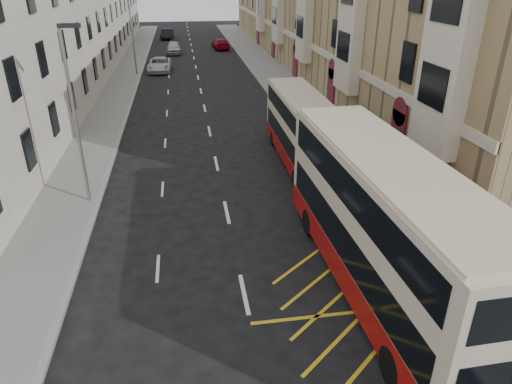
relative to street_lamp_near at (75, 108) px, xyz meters
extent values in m
cube|color=slate|center=(14.35, 18.00, -4.56)|extent=(4.00, 120.00, 0.15)
cube|color=slate|center=(-1.15, 18.00, -4.56)|extent=(3.00, 120.00, 0.15)
cube|color=gray|center=(12.35, 18.00, -4.56)|extent=(0.25, 120.00, 0.15)
cube|color=gray|center=(0.35, 18.00, -4.56)|extent=(0.25, 120.00, 0.15)
cube|color=beige|center=(16.32, 33.50, -0.64)|extent=(0.18, 79.00, 0.50)
cube|color=beige|center=(16.00, -2.00, 2.86)|extent=(0.80, 3.20, 10.00)
cube|color=beige|center=(16.00, 10.00, 2.86)|extent=(0.80, 3.20, 10.00)
cube|color=beige|center=(16.00, 22.00, 2.86)|extent=(0.80, 3.20, 10.00)
cube|color=#5A1624|center=(16.30, 2.00, -2.94)|extent=(0.20, 1.60, 3.00)
cube|color=#5A1624|center=(16.30, 14.00, -2.94)|extent=(0.20, 1.60, 3.00)
cube|color=#5A1624|center=(16.30, 26.00, -2.94)|extent=(0.20, 1.60, 3.00)
cube|color=#5A1624|center=(16.30, 38.00, -2.94)|extent=(0.20, 1.60, 3.00)
cube|color=#5A1624|center=(16.30, 50.00, -2.94)|extent=(0.20, 1.60, 3.00)
cube|color=silver|center=(-7.15, 33.50, 1.86)|extent=(9.00, 79.00, 13.00)
cube|color=black|center=(13.91, -10.10, -3.19)|extent=(0.08, 0.08, 2.60)
cylinder|color=red|center=(12.60, -9.50, -3.99)|extent=(0.06, 0.06, 1.00)
cylinder|color=red|center=(12.60, -6.25, -3.99)|extent=(0.06, 0.06, 1.00)
cylinder|color=red|center=(12.60, -3.00, -3.99)|extent=(0.06, 0.06, 1.00)
cube|color=red|center=(12.60, -6.25, -3.51)|extent=(0.05, 6.50, 0.06)
cube|color=red|center=(12.60, -6.25, -3.94)|extent=(0.05, 6.50, 0.06)
cylinder|color=gray|center=(-0.05, 0.00, -0.49)|extent=(0.16, 0.16, 8.00)
cube|color=black|center=(0.35, 0.00, 3.41)|extent=(0.90, 0.18, 0.18)
cylinder|color=gray|center=(-0.05, 30.00, -0.49)|extent=(0.16, 0.16, 8.00)
cube|color=beige|center=(10.95, -8.37, -2.04)|extent=(3.06, 12.33, 4.41)
cube|color=maroon|center=(10.95, -8.37, -3.74)|extent=(3.10, 12.36, 1.00)
cube|color=black|center=(10.95, -8.37, -2.57)|extent=(3.09, 11.35, 1.23)
cube|color=black|center=(10.95, -8.37, -0.68)|extent=(3.09, 11.35, 1.12)
cube|color=beige|center=(10.95, -8.37, 0.21)|extent=(2.94, 11.84, 0.13)
cube|color=black|center=(10.81, -2.26, -2.52)|extent=(2.37, 0.14, 1.45)
cube|color=black|center=(10.81, -2.26, -0.23)|extent=(1.95, 0.13, 0.50)
cube|color=black|center=(11.08, -14.48, -2.52)|extent=(2.37, 0.14, 1.34)
cylinder|color=black|center=(9.60, -4.47, -4.08)|extent=(0.34, 1.12, 1.12)
cylinder|color=black|center=(12.12, -4.42, -4.08)|extent=(0.34, 1.12, 1.12)
cylinder|color=black|center=(9.77, -12.32, -4.08)|extent=(0.34, 1.12, 1.12)
cylinder|color=black|center=(12.29, -12.27, -4.08)|extent=(0.34, 1.12, 1.12)
cube|color=beige|center=(11.18, 3.32, -2.55)|extent=(2.33, 9.87, 3.54)
cube|color=maroon|center=(11.18, 3.32, -3.92)|extent=(2.35, 9.90, 0.81)
cube|color=black|center=(11.18, 3.32, -2.98)|extent=(2.36, 9.08, 0.98)
cube|color=black|center=(11.18, 3.32, -1.46)|extent=(2.36, 9.08, 0.90)
cube|color=beige|center=(11.18, 3.32, -0.75)|extent=(2.23, 9.47, 0.11)
cube|color=black|center=(11.22, 8.23, -2.94)|extent=(1.90, 0.09, 1.16)
cube|color=black|center=(11.22, 8.23, -1.10)|extent=(1.57, 0.09, 0.40)
cube|color=black|center=(11.14, -1.58, -2.94)|extent=(1.90, 0.09, 1.07)
cylinder|color=black|center=(10.20, 6.48, -4.19)|extent=(0.26, 0.90, 0.90)
cylinder|color=black|center=(12.22, 6.47, -4.19)|extent=(0.26, 0.90, 0.90)
cylinder|color=black|center=(10.14, 0.18, -4.19)|extent=(0.26, 0.90, 0.90)
cylinder|color=black|center=(12.16, 0.16, -4.19)|extent=(0.26, 0.90, 0.90)
imported|color=black|center=(14.00, -8.79, -3.72)|extent=(0.81, 0.67, 1.53)
imported|color=black|center=(14.08, -4.69, -3.53)|extent=(1.22, 0.82, 1.92)
imported|color=silver|center=(2.35, 31.82, -3.90)|extent=(2.67, 5.41, 1.48)
imported|color=#AAACB2|center=(3.86, 43.69, -3.85)|extent=(1.94, 4.65, 1.57)
imported|color=black|center=(2.75, 58.78, -3.84)|extent=(2.19, 4.99, 1.59)
imported|color=maroon|center=(10.39, 46.82, -3.90)|extent=(2.39, 5.17, 1.46)
camera|label=1|loc=(4.77, -20.52, 5.40)|focal=32.00mm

